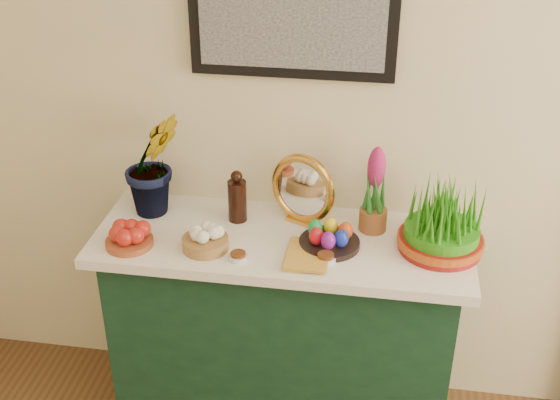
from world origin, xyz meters
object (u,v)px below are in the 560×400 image
object	(u,v)px
hyacinth_green	(152,147)
wheatgrass_sabzeh	(443,223)
sideboard	(282,333)
book	(286,253)
mirror	(303,190)

from	to	relation	value
hyacinth_green	wheatgrass_sabzeh	xyz separation A→B (m)	(1.09, -0.11, -0.16)
sideboard	book	xyz separation A→B (m)	(0.03, -0.13, 0.48)
hyacinth_green	sideboard	bearing A→B (deg)	-49.78
sideboard	mirror	xyz separation A→B (m)	(0.06, 0.12, 0.60)
book	hyacinth_green	bearing A→B (deg)	157.09
sideboard	hyacinth_green	bearing A→B (deg)	168.09
book	wheatgrass_sabzeh	world-z (taller)	wheatgrass_sabzeh
hyacinth_green	book	size ratio (longest dim) A/B	2.68
hyacinth_green	mirror	size ratio (longest dim) A/B	1.98
mirror	wheatgrass_sabzeh	bearing A→B (deg)	-13.69
mirror	wheatgrass_sabzeh	world-z (taller)	mirror
sideboard	hyacinth_green	world-z (taller)	hyacinth_green
hyacinth_green	mirror	world-z (taller)	hyacinth_green
book	wheatgrass_sabzeh	size ratio (longest dim) A/B	0.66
book	sideboard	bearing A→B (deg)	105.42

